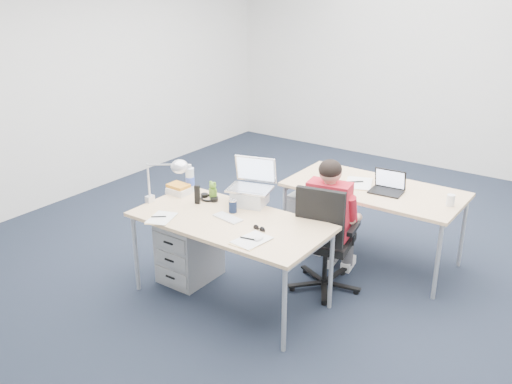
% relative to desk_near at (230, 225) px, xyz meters
% --- Properties ---
extents(floor, '(7.00, 7.00, 0.00)m').
position_rel_desk_near_xyz_m(floor, '(-0.02, 0.91, -0.68)').
color(floor, black).
rests_on(floor, ground).
extents(room, '(6.02, 7.02, 2.80)m').
position_rel_desk_near_xyz_m(room, '(-0.02, 0.91, 1.03)').
color(room, silver).
rests_on(room, ground).
extents(desk_near, '(1.60, 0.80, 0.73)m').
position_rel_desk_near_xyz_m(desk_near, '(0.00, 0.00, 0.00)').
color(desk_near, tan).
rests_on(desk_near, ground).
extents(desk_far, '(1.60, 0.80, 0.73)m').
position_rel_desk_near_xyz_m(desk_far, '(0.65, 1.33, 0.00)').
color(desk_far, tan).
rests_on(desk_far, ground).
extents(office_chair, '(0.74, 0.74, 0.99)m').
position_rel_desk_near_xyz_m(office_chair, '(0.56, 0.59, -0.40)').
color(office_chair, black).
rests_on(office_chair, ground).
extents(seated_person, '(0.40, 0.66, 1.16)m').
position_rel_desk_near_xyz_m(seated_person, '(0.54, 0.75, -0.10)').
color(seated_person, red).
rests_on(seated_person, ground).
extents(drawer_pedestal_near, '(0.40, 0.50, 0.55)m').
position_rel_desk_near_xyz_m(drawer_pedestal_near, '(-0.51, 0.07, -0.41)').
color(drawer_pedestal_near, '#96999B').
rests_on(drawer_pedestal_near, ground).
extents(drawer_pedestal_far, '(0.40, 0.50, 0.55)m').
position_rel_desk_near_xyz_m(drawer_pedestal_far, '(0.05, 1.33, -0.41)').
color(drawer_pedestal_far, '#96999B').
rests_on(drawer_pedestal_far, ground).
extents(silver_laptop, '(0.42, 0.37, 0.38)m').
position_rel_desk_near_xyz_m(silver_laptop, '(-0.05, 0.35, 0.24)').
color(silver_laptop, silver).
rests_on(silver_laptop, desk_near).
extents(wireless_keyboard, '(0.27, 0.15, 0.01)m').
position_rel_desk_near_xyz_m(wireless_keyboard, '(-0.03, 0.01, 0.05)').
color(wireless_keyboard, white).
rests_on(wireless_keyboard, desk_near).
extents(computer_mouse, '(0.06, 0.10, 0.03)m').
position_rel_desk_near_xyz_m(computer_mouse, '(0.41, -0.18, 0.06)').
color(computer_mouse, white).
rests_on(computer_mouse, desk_near).
extents(headphones, '(0.23, 0.20, 0.03)m').
position_rel_desk_near_xyz_m(headphones, '(-0.41, 0.24, 0.06)').
color(headphones, black).
rests_on(headphones, desk_near).
extents(can_koozie, '(0.08, 0.08, 0.11)m').
position_rel_desk_near_xyz_m(can_koozie, '(-0.07, 0.13, 0.10)').
color(can_koozie, '#121D38').
rests_on(can_koozie, desk_near).
extents(water_bottle, '(0.10, 0.10, 0.25)m').
position_rel_desk_near_xyz_m(water_bottle, '(-0.67, 0.29, 0.17)').
color(water_bottle, silver).
rests_on(water_bottle, desk_near).
extents(bear_figurine, '(0.10, 0.09, 0.17)m').
position_rel_desk_near_xyz_m(bear_figurine, '(-0.39, 0.26, 0.13)').
color(bear_figurine, '#3B751F').
rests_on(bear_figurine, desk_near).
extents(book_stack, '(0.21, 0.17, 0.09)m').
position_rel_desk_near_xyz_m(book_stack, '(-0.72, 0.18, 0.09)').
color(book_stack, silver).
rests_on(book_stack, desk_near).
extents(cordless_phone, '(0.05, 0.04, 0.16)m').
position_rel_desk_near_xyz_m(cordless_phone, '(-0.43, 0.11, 0.13)').
color(cordless_phone, black).
rests_on(cordless_phone, desk_near).
extents(papers_left, '(0.26, 0.30, 0.01)m').
position_rel_desk_near_xyz_m(papers_left, '(-0.47, -0.31, 0.05)').
color(papers_left, '#F0CB8A').
rests_on(papers_left, desk_near).
extents(papers_right, '(0.22, 0.29, 0.01)m').
position_rel_desk_near_xyz_m(papers_right, '(0.36, -0.22, 0.05)').
color(papers_right, '#F0CB8A').
rests_on(papers_right, desk_near).
extents(sunglasses, '(0.11, 0.06, 0.03)m').
position_rel_desk_near_xyz_m(sunglasses, '(0.31, -0.03, 0.06)').
color(sunglasses, black).
rests_on(sunglasses, desk_near).
extents(desk_lamp, '(0.43, 0.20, 0.47)m').
position_rel_desk_near_xyz_m(desk_lamp, '(-0.65, -0.10, 0.28)').
color(desk_lamp, silver).
rests_on(desk_lamp, desk_near).
extents(dark_laptop, '(0.31, 0.30, 0.21)m').
position_rel_desk_near_xyz_m(dark_laptop, '(0.79, 1.27, 0.15)').
color(dark_laptop, black).
rests_on(dark_laptop, desk_far).
extents(far_cup, '(0.07, 0.07, 0.10)m').
position_rel_desk_near_xyz_m(far_cup, '(1.36, 1.31, 0.10)').
color(far_cup, white).
rests_on(far_cup, desk_far).
extents(far_papers, '(0.35, 0.40, 0.01)m').
position_rel_desk_near_xyz_m(far_papers, '(0.48, 1.33, 0.05)').
color(far_papers, white).
rests_on(far_papers, desk_far).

